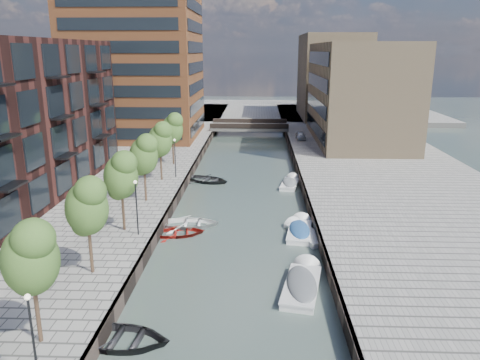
# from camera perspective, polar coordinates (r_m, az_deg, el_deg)

# --- Properties ---
(water) EXTENTS (300.00, 300.00, 0.00)m
(water) POSITION_cam_1_polar(r_m,az_deg,el_deg) (49.56, 0.44, -0.86)
(water) COLOR #38473F
(water) RESTS_ON ground
(quay_right) EXTENTS (20.00, 140.00, 1.00)m
(quay_right) POSITION_cam_1_polar(r_m,az_deg,el_deg) (51.50, 18.54, -0.48)
(quay_right) COLOR gray
(quay_right) RESTS_ON ground
(quay_wall_left) EXTENTS (0.25, 140.00, 1.00)m
(quay_wall_left) POSITION_cam_1_polar(r_m,az_deg,el_deg) (49.98, -6.56, -0.23)
(quay_wall_left) COLOR #332823
(quay_wall_left) RESTS_ON ground
(quay_wall_right) EXTENTS (0.25, 140.00, 1.00)m
(quay_wall_right) POSITION_cam_1_polar(r_m,az_deg,el_deg) (49.62, 7.50, -0.38)
(quay_wall_right) COLOR #332823
(quay_wall_right) RESTS_ON ground
(far_closure) EXTENTS (80.00, 40.00, 1.00)m
(far_closure) POSITION_cam_1_polar(r_m,az_deg,el_deg) (108.37, 1.45, 8.40)
(far_closure) COLOR gray
(far_closure) RESTS_ON ground
(tower) EXTENTS (18.00, 18.00, 30.00)m
(tower) POSITION_cam_1_polar(r_m,az_deg,el_deg) (74.86, -12.60, 16.73)
(tower) COLOR brown
(tower) RESTS_ON quay_left
(tan_block_near) EXTENTS (12.00, 25.00, 14.00)m
(tan_block_near) POSITION_cam_1_polar(r_m,az_deg,el_deg) (71.27, 14.22, 10.26)
(tan_block_near) COLOR #987F5D
(tan_block_near) RESTS_ON quay_right
(tan_block_far) EXTENTS (12.00, 20.00, 16.00)m
(tan_block_far) POSITION_cam_1_polar(r_m,az_deg,el_deg) (96.75, 11.12, 12.31)
(tan_block_far) COLOR #987F5D
(tan_block_far) RESTS_ON quay_right
(bridge) EXTENTS (13.00, 6.00, 1.30)m
(bridge) POSITION_cam_1_polar(r_m,az_deg,el_deg) (80.53, 1.17, 6.54)
(bridge) COLOR gray
(bridge) RESTS_ON ground
(tree_1) EXTENTS (2.50, 2.50, 5.95)m
(tree_1) POSITION_cam_1_polar(r_m,az_deg,el_deg) (22.76, -24.23, -8.38)
(tree_1) COLOR #382619
(tree_1) RESTS_ON quay_left
(tree_2) EXTENTS (2.50, 2.50, 5.95)m
(tree_2) POSITION_cam_1_polar(r_m,az_deg,el_deg) (28.75, -18.20, -2.87)
(tree_2) COLOR #382619
(tree_2) RESTS_ON quay_left
(tree_3) EXTENTS (2.50, 2.50, 5.95)m
(tree_3) POSITION_cam_1_polar(r_m,az_deg,el_deg) (35.11, -14.34, 0.71)
(tree_3) COLOR #382619
(tree_3) RESTS_ON quay_left
(tree_4) EXTENTS (2.50, 2.50, 5.95)m
(tree_4) POSITION_cam_1_polar(r_m,az_deg,el_deg) (41.68, -11.68, 3.18)
(tree_4) COLOR #382619
(tree_4) RESTS_ON quay_left
(tree_5) EXTENTS (2.50, 2.50, 5.95)m
(tree_5) POSITION_cam_1_polar(r_m,az_deg,el_deg) (48.36, -9.74, 4.97)
(tree_5) COLOR #382619
(tree_5) RESTS_ON quay_left
(tree_6) EXTENTS (2.50, 2.50, 5.95)m
(tree_6) POSITION_cam_1_polar(r_m,az_deg,el_deg) (55.13, -8.27, 6.32)
(tree_6) COLOR #382619
(tree_6) RESTS_ON quay_left
(lamp_0) EXTENTS (0.24, 0.24, 4.12)m
(lamp_0) POSITION_cam_1_polar(r_m,az_deg,el_deg) (20.65, -24.02, -16.50)
(lamp_0) COLOR black
(lamp_0) RESTS_ON quay_left
(lamp_1) EXTENTS (0.24, 0.24, 4.12)m
(lamp_1) POSITION_cam_1_polar(r_m,az_deg,el_deg) (34.33, -12.52, -2.63)
(lamp_1) COLOR black
(lamp_1) RESTS_ON quay_left
(lamp_2) EXTENTS (0.24, 0.24, 4.12)m
(lamp_2) POSITION_cam_1_polar(r_m,az_deg,el_deg) (49.43, -7.93, 3.15)
(lamp_2) COLOR black
(lamp_2) RESTS_ON quay_left
(sloop_0) EXTENTS (5.35, 4.06, 1.04)m
(sloop_0) POSITION_cam_1_polar(r_m,az_deg,el_deg) (25.19, -14.29, -18.78)
(sloop_0) COLOR black
(sloop_0) RESTS_ON ground
(sloop_2) EXTENTS (4.58, 3.64, 0.85)m
(sloop_2) POSITION_cam_1_polar(r_m,az_deg,el_deg) (37.30, -7.47, -6.65)
(sloop_2) COLOR maroon
(sloop_2) RESTS_ON ground
(sloop_3) EXTENTS (5.15, 3.84, 1.02)m
(sloop_3) POSITION_cam_1_polar(r_m,az_deg,el_deg) (38.88, -6.19, -5.66)
(sloop_3) COLOR white
(sloop_3) RESTS_ON ground
(sloop_4) EXTENTS (5.88, 5.18, 1.01)m
(sloop_4) POSITION_cam_1_polar(r_m,az_deg,el_deg) (51.57, -3.95, -0.24)
(sloop_4) COLOR #242427
(sloop_4) RESTS_ON ground
(motorboat_1) EXTENTS (3.04, 5.94, 1.89)m
(motorboat_1) POSITION_cam_1_polar(r_m,az_deg,el_deg) (29.56, 7.63, -12.38)
(motorboat_1) COLOR silver
(motorboat_1) RESTS_ON ground
(motorboat_2) EXTENTS (3.37, 4.97, 1.57)m
(motorboat_2) POSITION_cam_1_polar(r_m,az_deg,el_deg) (37.36, 7.75, -6.47)
(motorboat_2) COLOR silver
(motorboat_2) RESTS_ON ground
(motorboat_3) EXTENTS (2.41, 5.19, 1.67)m
(motorboat_3) POSITION_cam_1_polar(r_m,az_deg,el_deg) (37.72, 7.30, -6.05)
(motorboat_3) COLOR white
(motorboat_3) RESTS_ON ground
(motorboat_4) EXTENTS (2.49, 4.88, 1.55)m
(motorboat_4) POSITION_cam_1_polar(r_m,az_deg,el_deg) (50.54, 6.15, -0.40)
(motorboat_4) COLOR white
(motorboat_4) RESTS_ON ground
(car) EXTENTS (1.48, 3.48, 1.17)m
(car) POSITION_cam_1_polar(r_m,az_deg,el_deg) (71.31, 7.40, 5.40)
(car) COLOR silver
(car) RESTS_ON quay_right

